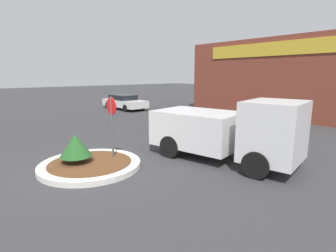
% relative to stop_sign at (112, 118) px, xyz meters
% --- Properties ---
extents(ground_plane, '(120.00, 120.00, 0.00)m').
position_rel_stop_sign_xyz_m(ground_plane, '(0.06, -0.90, -1.56)').
color(ground_plane, '#38383A').
extents(traffic_island, '(3.30, 3.30, 0.18)m').
position_rel_stop_sign_xyz_m(traffic_island, '(0.06, -0.90, -1.47)').
color(traffic_island, silver).
rests_on(traffic_island, ground_plane).
extents(stop_sign, '(0.62, 0.07, 2.29)m').
position_rel_stop_sign_xyz_m(stop_sign, '(0.00, 0.00, 0.00)').
color(stop_sign, '#4C4C51').
rests_on(stop_sign, ground_plane).
extents(island_shrub, '(1.04, 1.04, 0.95)m').
position_rel_stop_sign_xyz_m(island_shrub, '(-0.28, -1.23, -0.81)').
color(island_shrub, brown).
rests_on(island_shrub, traffic_island).
extents(utility_truck, '(5.46, 2.93, 2.24)m').
position_rel_stop_sign_xyz_m(utility_truck, '(2.56, 3.07, -0.45)').
color(utility_truck, silver).
rests_on(utility_truck, ground_plane).
extents(storefront_building, '(13.74, 6.07, 5.52)m').
position_rel_stop_sign_xyz_m(storefront_building, '(-1.18, 15.72, 1.20)').
color(storefront_building, brown).
rests_on(storefront_building, ground_plane).
extents(parked_sedan_white, '(4.71, 1.96, 1.27)m').
position_rel_stop_sign_xyz_m(parked_sedan_white, '(-11.98, 7.94, -0.91)').
color(parked_sedan_white, silver).
rests_on(parked_sedan_white, ground_plane).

